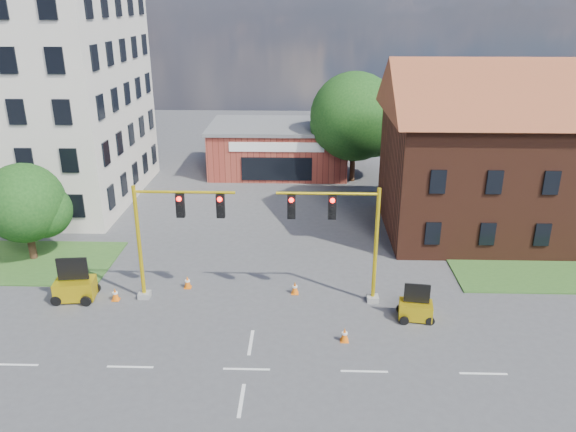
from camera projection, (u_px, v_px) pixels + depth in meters
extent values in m
plane|color=#424245|center=(247.00, 369.00, 23.86)|extent=(120.00, 120.00, 0.00)
cube|color=beige|center=(3.00, 68.00, 41.38)|extent=(18.00, 15.00, 20.00)
cube|color=maroon|center=(279.00, 149.00, 51.13)|extent=(12.00, 8.00, 4.00)
cube|color=#5E5F61|center=(279.00, 126.00, 50.36)|extent=(12.40, 8.40, 0.30)
cube|color=silver|center=(277.00, 147.00, 46.92)|extent=(8.00, 0.10, 0.80)
cube|color=black|center=(277.00, 169.00, 47.60)|extent=(6.00, 0.10, 2.00)
cube|color=#472215|center=(542.00, 174.00, 36.83)|extent=(20.00, 10.00, 8.00)
cylinder|color=#331D12|center=(353.00, 159.00, 48.15)|extent=(0.44, 0.44, 3.97)
sphere|color=#123A12|center=(355.00, 117.00, 46.85)|extent=(7.44, 7.44, 7.44)
sphere|color=#123A12|center=(371.00, 127.00, 47.41)|extent=(5.21, 5.21, 5.21)
cylinder|color=#331D12|center=(31.00, 239.00, 33.60)|extent=(0.44, 0.44, 2.56)
sphere|color=#123A12|center=(24.00, 203.00, 32.77)|extent=(4.68, 4.68, 4.68)
sphere|color=#123A12|center=(44.00, 211.00, 33.23)|extent=(3.28, 3.28, 3.28)
cube|color=gray|center=(145.00, 295.00, 29.58)|extent=(0.60, 0.60, 0.30)
cylinder|color=gold|center=(139.00, 244.00, 28.52)|extent=(0.20, 0.20, 6.20)
cylinder|color=gold|center=(184.00, 192.00, 27.44)|extent=(5.00, 0.14, 0.14)
cube|color=black|center=(180.00, 205.00, 27.70)|extent=(0.40, 0.32, 1.20)
cube|color=black|center=(221.00, 206.00, 27.64)|extent=(0.40, 0.32, 1.20)
sphere|color=#FF0C07|center=(179.00, 199.00, 27.39)|extent=(0.24, 0.24, 0.24)
cube|color=gray|center=(373.00, 298.00, 29.23)|extent=(0.60, 0.60, 0.30)
cylinder|color=gold|center=(376.00, 247.00, 28.17)|extent=(0.20, 0.20, 6.20)
cylinder|color=gold|center=(327.00, 194.00, 27.24)|extent=(5.00, 0.14, 0.14)
cube|color=black|center=(332.00, 207.00, 27.48)|extent=(0.40, 0.32, 1.20)
cube|color=black|center=(291.00, 207.00, 27.54)|extent=(0.40, 0.32, 1.20)
sphere|color=#FF0C07|center=(333.00, 201.00, 27.17)|extent=(0.24, 0.24, 0.24)
cube|color=gold|center=(75.00, 289.00, 29.27)|extent=(2.13, 1.55, 0.99)
cube|color=black|center=(72.00, 269.00, 28.85)|extent=(1.55, 0.32, 1.21)
cube|color=gold|center=(415.00, 310.00, 27.48)|extent=(1.73, 1.27, 0.80)
cube|color=black|center=(417.00, 293.00, 27.15)|extent=(1.24, 0.28, 0.97)
cube|color=#E3600B|center=(116.00, 300.00, 29.37)|extent=(0.38, 0.38, 0.04)
cone|color=#E3600B|center=(115.00, 294.00, 29.25)|extent=(0.40, 0.40, 0.70)
cylinder|color=silver|center=(115.00, 293.00, 29.23)|extent=(0.27, 0.27, 0.09)
cube|color=#E3600B|center=(188.00, 287.00, 30.63)|extent=(0.38, 0.38, 0.04)
cone|color=#E3600B|center=(187.00, 282.00, 30.52)|extent=(0.40, 0.40, 0.70)
cylinder|color=silver|center=(187.00, 281.00, 30.49)|extent=(0.27, 0.27, 0.09)
cube|color=#E3600B|center=(344.00, 341.00, 25.83)|extent=(0.38, 0.38, 0.04)
cone|color=#E3600B|center=(345.00, 335.00, 25.71)|extent=(0.40, 0.40, 0.70)
cylinder|color=silver|center=(345.00, 333.00, 25.68)|extent=(0.27, 0.27, 0.09)
cube|color=#E3600B|center=(295.00, 293.00, 30.02)|extent=(0.38, 0.38, 0.04)
cone|color=#E3600B|center=(295.00, 288.00, 29.90)|extent=(0.40, 0.40, 0.70)
cylinder|color=silver|center=(295.00, 287.00, 29.88)|extent=(0.27, 0.27, 0.09)
imported|color=white|center=(465.00, 219.00, 38.12)|extent=(6.23, 4.27, 1.58)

